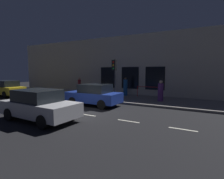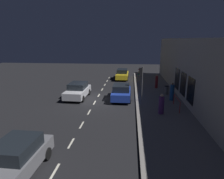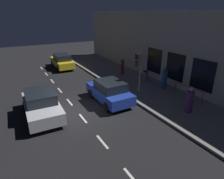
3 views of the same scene
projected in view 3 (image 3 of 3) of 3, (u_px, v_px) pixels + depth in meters
ground_plane at (77, 112)px, 12.41m from camera, size 60.00×60.00×0.00m
sidewalk at (152, 92)px, 15.24m from camera, size 4.50×32.00×0.15m
building_facade at (180, 52)px, 15.29m from camera, size 0.65×32.00×6.10m
lane_centre_line at (83, 118)px, 11.61m from camera, size 0.12×27.20×0.01m
traffic_light at (138, 65)px, 13.13m from camera, size 0.45×0.32×3.35m
parked_car_0 at (41, 105)px, 11.59m from camera, size 2.08×4.27×1.58m
parked_car_1 at (109, 91)px, 13.51m from camera, size 1.94×4.05×1.58m
parked_car_2 at (62, 61)px, 21.93m from camera, size 1.89×4.47×1.58m
pedestrian_0 at (190, 101)px, 11.78m from camera, size 0.60×0.60×1.66m
pedestrian_1 at (122, 67)px, 19.16m from camera, size 0.43×0.43×1.70m
pedestrian_2 at (165, 79)px, 15.54m from camera, size 0.52×0.52×1.75m
trash_bin at (145, 76)px, 17.43m from camera, size 0.46×0.46×0.91m
red_railing at (188, 90)px, 13.56m from camera, size 0.05×2.40×0.97m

